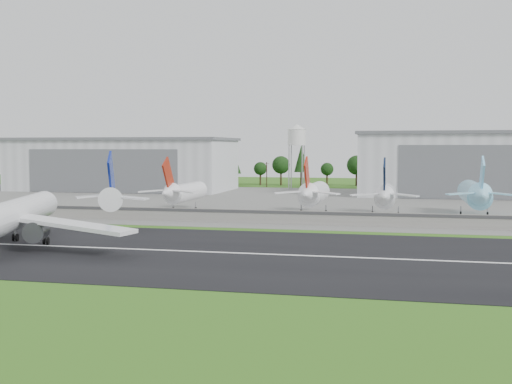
% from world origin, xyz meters
% --- Properties ---
extents(ground, '(600.00, 600.00, 0.00)m').
position_xyz_m(ground, '(0.00, 0.00, 0.00)').
color(ground, '#336919').
rests_on(ground, ground).
extents(runway, '(320.00, 60.00, 0.10)m').
position_xyz_m(runway, '(0.00, 10.00, 0.05)').
color(runway, black).
rests_on(runway, ground).
extents(runway_centerline, '(220.00, 1.00, 0.02)m').
position_xyz_m(runway_centerline, '(0.00, 10.00, 0.11)').
color(runway_centerline, white).
rests_on(runway_centerline, runway).
extents(apron, '(320.00, 150.00, 0.10)m').
position_xyz_m(apron, '(0.00, 120.00, 0.05)').
color(apron, slate).
rests_on(apron, ground).
extents(blast_fence, '(240.00, 0.61, 3.50)m').
position_xyz_m(blast_fence, '(0.00, 54.99, 1.81)').
color(blast_fence, gray).
rests_on(blast_fence, ground).
extents(hangar_west, '(97.00, 44.00, 23.20)m').
position_xyz_m(hangar_west, '(-80.00, 164.92, 11.63)').
color(hangar_west, silver).
rests_on(hangar_west, ground).
extents(hangar_east, '(102.00, 47.00, 25.20)m').
position_xyz_m(hangar_east, '(75.00, 164.92, 12.63)').
color(hangar_east, silver).
rests_on(hangar_east, ground).
extents(water_tower, '(8.40, 8.40, 29.40)m').
position_xyz_m(water_tower, '(-5.00, 185.00, 24.55)').
color(water_tower, '#99999E').
rests_on(water_tower, ground).
extents(utility_poles, '(230.00, 3.00, 12.00)m').
position_xyz_m(utility_poles, '(0.00, 200.00, 0.00)').
color(utility_poles, black).
rests_on(utility_poles, ground).
extents(treeline, '(320.00, 16.00, 22.00)m').
position_xyz_m(treeline, '(0.00, 215.00, 0.00)').
color(treeline, black).
rests_on(treeline, ground).
extents(main_airliner, '(54.50, 57.87, 18.17)m').
position_xyz_m(main_airliner, '(-31.42, 9.59, 4.89)').
color(main_airliner, white).
rests_on(main_airliner, runway).
extents(parked_jet_red_a, '(7.36, 31.29, 16.51)m').
position_xyz_m(parked_jet_red_a, '(-20.93, 76.53, 6.01)').
color(parked_jet_red_a, white).
rests_on(parked_jet_red_a, ground).
extents(parked_jet_red_b, '(7.36, 31.29, 16.74)m').
position_xyz_m(parked_jet_red_b, '(17.35, 76.57, 6.23)').
color(parked_jet_red_b, white).
rests_on(parked_jet_red_b, ground).
extents(parked_jet_navy, '(7.36, 31.29, 16.53)m').
position_xyz_m(parked_jet_navy, '(37.16, 76.54, 6.03)').
color(parked_jet_navy, white).
rests_on(parked_jet_navy, ground).
extents(parked_jet_skyblue, '(7.36, 37.29, 17.00)m').
position_xyz_m(parked_jet_skyblue, '(60.87, 81.60, 6.43)').
color(parked_jet_skyblue, '#92DDFD').
rests_on(parked_jet_skyblue, ground).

